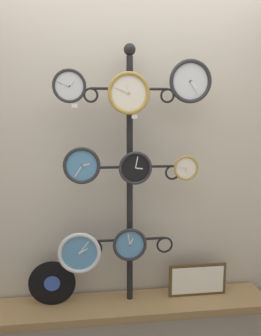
{
  "coord_description": "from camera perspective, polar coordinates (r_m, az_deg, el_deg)",
  "views": [
    {
      "loc": [
        -0.29,
        -2.0,
        1.52
      ],
      "look_at": [
        0.0,
        0.36,
        1.13
      ],
      "focal_mm": 35.0,
      "sensor_mm": 36.0,
      "label": 1
    }
  ],
  "objects": [
    {
      "name": "shop_wall",
      "position": [
        2.59,
        -0.57,
        6.65
      ],
      "size": [
        4.4,
        0.04,
        2.8
      ],
      "color": "#BCB2A3",
      "rests_on": "ground_plane"
    },
    {
      "name": "low_shelf",
      "position": [
        2.8,
        0.03,
        -22.86
      ],
      "size": [
        2.2,
        0.36,
        0.06
      ],
      "color": "#9E7A4C",
      "rests_on": "ground_plane"
    },
    {
      "name": "display_stand",
      "position": [
        2.54,
        -0.14,
        -7.82
      ],
      "size": [
        0.78,
        0.38,
        2.02
      ],
      "color": "black",
      "rests_on": "ground_plane"
    },
    {
      "name": "clock_top_left",
      "position": [
        2.33,
        -10.61,
        13.86
      ],
      "size": [
        0.23,
        0.04,
        0.23
      ],
      "color": "silver"
    },
    {
      "name": "clock_top_center",
      "position": [
        2.32,
        -0.3,
        12.9
      ],
      "size": [
        0.3,
        0.04,
        0.3
      ],
      "color": "silver"
    },
    {
      "name": "clock_top_right",
      "position": [
        2.45,
        10.38,
        14.62
      ],
      "size": [
        0.31,
        0.04,
        0.31
      ],
      "color": "silver"
    },
    {
      "name": "clock_middle_left",
      "position": [
        2.33,
        -8.48,
        0.42
      ],
      "size": [
        0.26,
        0.04,
        0.26
      ],
      "color": "#4C84B2"
    },
    {
      "name": "clock_middle_center",
      "position": [
        2.36,
        0.85,
        -0.0
      ],
      "size": [
        0.24,
        0.04,
        0.24
      ],
      "color": "black"
    },
    {
      "name": "clock_middle_right",
      "position": [
        2.48,
        9.62,
        0.02
      ],
      "size": [
        0.19,
        0.04,
        0.19
      ],
      "color": "silver"
    },
    {
      "name": "clock_bottom_left",
      "position": [
        2.52,
        -8.88,
        -14.39
      ],
      "size": [
        0.32,
        0.04,
        0.32
      ],
      "color": "#4C84B2"
    },
    {
      "name": "clock_bottom_center",
      "position": [
        2.53,
        -0.13,
        -13.18
      ],
      "size": [
        0.26,
        0.04,
        0.26
      ],
      "color": "#4C84B2"
    },
    {
      "name": "vinyl_record",
      "position": [
        2.73,
        -13.49,
        -18.95
      ],
      "size": [
        0.36,
        0.01,
        0.36
      ],
      "color": "black",
      "rests_on": "low_shelf"
    },
    {
      "name": "picture_frame",
      "position": [
        2.86,
        11.59,
        -18.53
      ],
      "size": [
        0.47,
        0.02,
        0.27
      ],
      "color": "#4C381E",
      "rests_on": "low_shelf"
    },
    {
      "name": "price_tag_upper",
      "position": [
        2.32,
        -9.73,
        10.66
      ],
      "size": [
        0.04,
        0.0,
        0.03
      ],
      "color": "white"
    },
    {
      "name": "price_tag_mid",
      "position": [
        2.32,
        0.71,
        8.95
      ],
      "size": [
        0.04,
        0.0,
        0.03
      ],
      "color": "white"
    }
  ]
}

